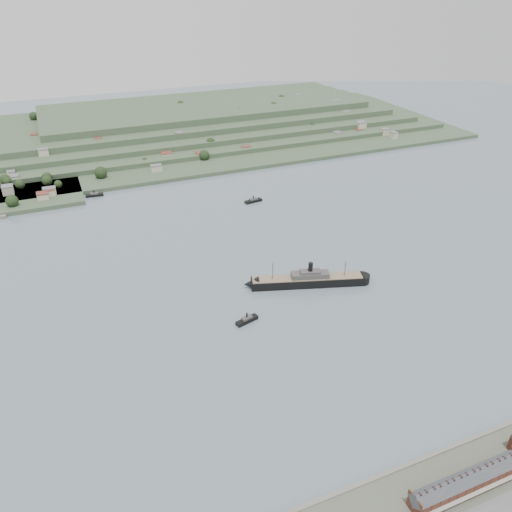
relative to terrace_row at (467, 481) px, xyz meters
name	(u,v)px	position (x,y,z in m)	size (l,w,h in m)	color
ground	(303,287)	(10.00, 168.02, -6.84)	(1400.00, 1400.00, 0.00)	slate
terrace_row	(467,481)	(0.00, 0.00, 0.00)	(55.60, 9.80, 11.07)	#4D251B
far_peninsula	(187,126)	(37.91, 561.12, 5.04)	(760.00, 309.00, 30.00)	#3A5237
steamship	(304,280)	(11.49, 169.42, -2.86)	(87.35, 35.72, 21.54)	black
tugboat	(247,320)	(-41.50, 145.59, -5.15)	(15.92, 8.04, 6.92)	black
ferry_west	(95,195)	(-104.72, 390.92, -5.32)	(17.28, 6.69, 6.31)	black
ferry_east	(253,201)	(33.89, 317.60, -5.27)	(17.85, 7.15, 6.51)	black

